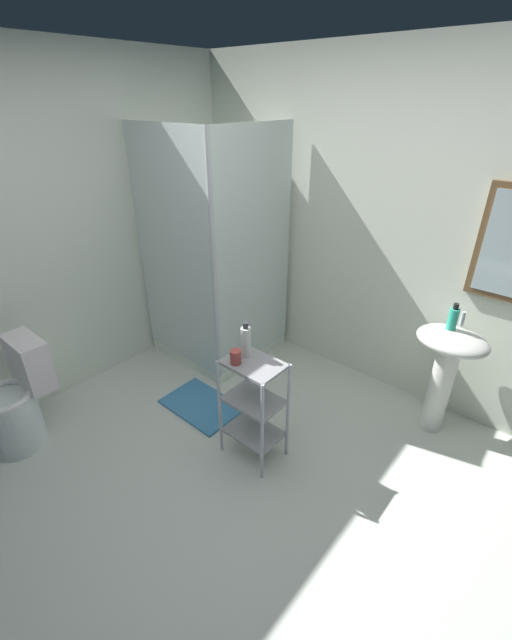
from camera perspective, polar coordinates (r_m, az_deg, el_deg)
ground_plane at (r=2.69m, az=-4.67°, el=-25.25°), size 4.20×4.20×0.02m
wall_back at (r=3.27m, az=18.50°, el=11.12°), size 4.20×0.14×2.50m
wall_left at (r=3.33m, az=-29.11°, el=9.29°), size 0.10×4.20×2.50m
shower_stall at (r=3.72m, az=-5.30°, el=1.47°), size 0.92×0.92×2.00m
pedestal_sink at (r=3.07m, az=24.94°, el=-5.25°), size 0.46×0.37×0.81m
sink_faucet at (r=3.04m, az=26.71°, el=0.16°), size 0.03×0.03×0.10m
toilet at (r=3.29m, az=-30.33°, el=-10.04°), size 0.37×0.49×0.76m
storage_cart at (r=2.68m, az=-0.33°, el=-11.30°), size 0.38×0.28×0.74m
hand_soap_bottle at (r=2.95m, az=25.65°, el=0.23°), size 0.06×0.06×0.19m
lotion_bottle_white at (r=2.51m, az=-1.43°, el=-2.95°), size 0.06×0.06×0.23m
rinse_cup at (r=2.47m, az=-2.84°, el=-5.14°), size 0.07×0.07×0.09m
bath_mat at (r=3.34m, az=-7.54°, el=-11.60°), size 0.60×0.40×0.02m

